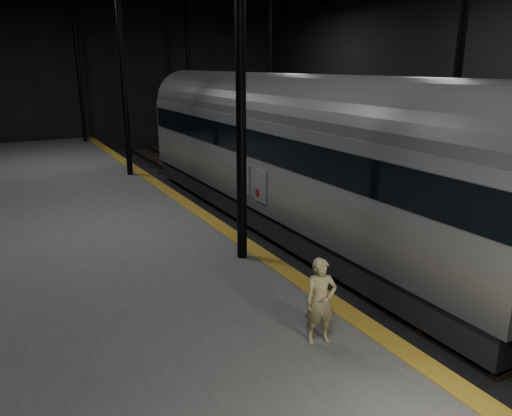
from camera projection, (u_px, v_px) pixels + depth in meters
ground at (285, 229)px, 18.94m from camera, size 44.00×44.00×0.00m
platform_left at (78, 250)px, 15.42m from camera, size 9.00×43.80×1.00m
platform_right at (430, 194)px, 22.17m from camera, size 9.00×43.80×1.00m
tactile_strip at (205, 216)px, 17.20m from camera, size 0.50×43.80×0.01m
track at (285, 228)px, 18.92m from camera, size 2.40×43.00×0.24m
train at (284, 147)px, 18.20m from camera, size 3.14×20.99×5.61m
woman at (321, 301)px, 9.18m from camera, size 0.69×0.54×1.66m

